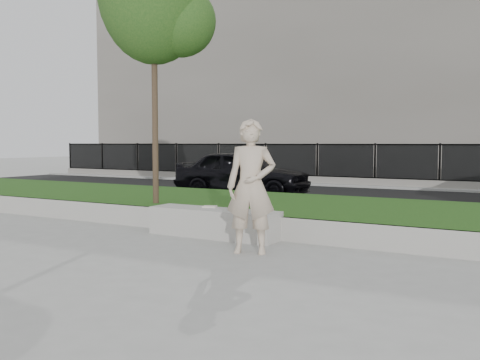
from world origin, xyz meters
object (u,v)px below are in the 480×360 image
Objects in this scene: man at (251,187)px; car_dark at (242,173)px; stone_bench at (214,223)px; book at (210,207)px.

man is 0.49× the size of car_dark.
car_dark is (-2.91, 6.10, 0.49)m from stone_bench.
stone_bench is 0.35m from book.
man is 8.42× the size of book.
book is at bearing -160.22° from car_dark.
stone_bench is 1.20× the size of man.
car_dark is (-4.13, 6.99, -0.25)m from man.
book is 6.55m from car_dark.
man reaches higher than car_dark.
car_dark is at bearing 115.46° from stone_bench.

